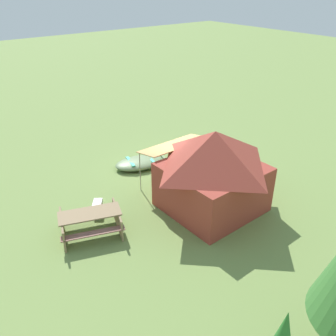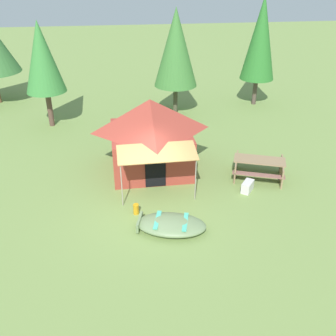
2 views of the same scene
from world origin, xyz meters
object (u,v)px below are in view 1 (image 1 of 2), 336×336
Objects in this scene: canvas_cabin_tent at (213,170)px; beached_rowboat at (141,162)px; fuel_can at (174,164)px; picnic_table at (90,221)px; cooler_box at (98,207)px.

beached_rowboat is at bearing -86.44° from canvas_cabin_tent.
beached_rowboat is 1.44m from fuel_can.
fuel_can is (-4.84, -1.85, -0.31)m from picnic_table.
canvas_cabin_tent is 4.21m from cooler_box.
cooler_box reaches higher than beached_rowboat.
picnic_table is 6.31× the size of fuel_can.
canvas_cabin_tent reaches higher than cooler_box.
picnic_table is at bearing 36.83° from beached_rowboat.
beached_rowboat is at bearing -148.22° from cooler_box.
canvas_cabin_tent is 1.85× the size of picnic_table.
picnic_table is at bearing -17.12° from canvas_cabin_tent.
cooler_box reaches higher than fuel_can.
picnic_table is 1.22m from cooler_box.
picnic_table is (3.81, 2.85, 0.29)m from beached_rowboat.
canvas_cabin_tent is at bearing 146.81° from cooler_box.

